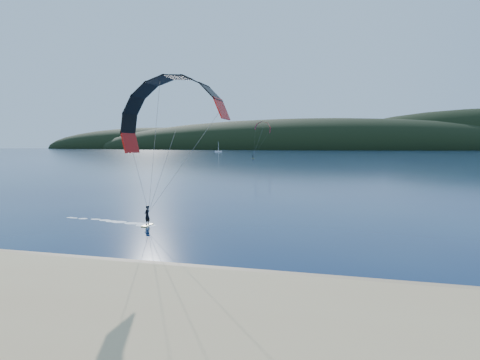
% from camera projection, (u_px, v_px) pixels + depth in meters
% --- Properties ---
extents(ground, '(1800.00, 1800.00, 0.00)m').
position_uv_depth(ground, '(103.00, 295.00, 19.97)').
color(ground, '#08153B').
rests_on(ground, ground).
extents(wet_sand, '(220.00, 2.50, 0.10)m').
position_uv_depth(wet_sand, '(146.00, 268.00, 24.31)').
color(wet_sand, '#997959').
rests_on(wet_sand, ground).
extents(headland, '(1200.00, 310.00, 140.00)m').
position_uv_depth(headland, '(338.00, 149.00, 738.85)').
color(headland, black).
rests_on(headland, ground).
extents(kitesurfer_near, '(20.45, 8.57, 11.95)m').
position_uv_depth(kitesurfer_near, '(173.00, 134.00, 30.12)').
color(kitesurfer_near, gold).
rests_on(kitesurfer_near, ground).
extents(kitesurfer_far, '(11.90, 6.40, 19.00)m').
position_uv_depth(kitesurfer_far, '(262.00, 130.00, 218.60)').
color(kitesurfer_far, gold).
rests_on(kitesurfer_far, ground).
extents(sailboat, '(8.31, 5.14, 11.56)m').
position_uv_depth(sailboat, '(218.00, 151.00, 442.34)').
color(sailboat, white).
rests_on(sailboat, ground).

